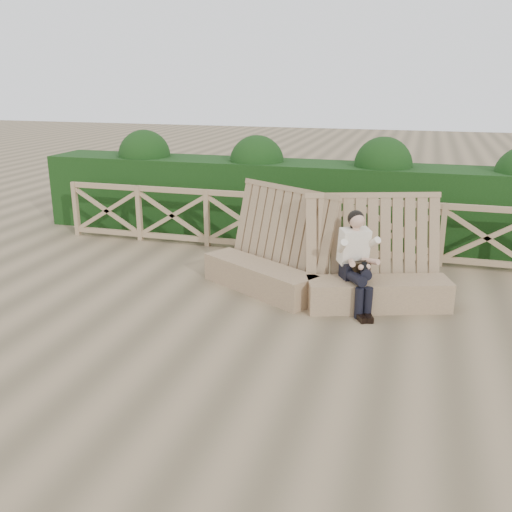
# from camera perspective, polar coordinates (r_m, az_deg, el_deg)

# --- Properties ---
(ground) EXTENTS (60.00, 60.00, 0.00)m
(ground) POSITION_cam_1_polar(r_m,az_deg,el_deg) (7.31, 0.99, -7.82)
(ground) COLOR brown
(ground) RESTS_ON ground
(bench) EXTENTS (3.79, 1.67, 1.56)m
(bench) POSITION_cam_1_polar(r_m,az_deg,el_deg) (8.40, 6.24, -1.62)
(bench) COLOR #7E5F48
(bench) RESTS_ON ground
(woman) EXTENTS (0.64, 0.89, 1.39)m
(woman) POSITION_cam_1_polar(r_m,az_deg,el_deg) (7.98, 10.03, -0.20)
(woman) COLOR black
(woman) RESTS_ON ground
(guardrail) EXTENTS (10.10, 0.09, 1.10)m
(guardrail) POSITION_cam_1_polar(r_m,az_deg,el_deg) (10.35, 6.19, 3.02)
(guardrail) COLOR #8B6F50
(guardrail) RESTS_ON ground
(hedge) EXTENTS (12.00, 1.20, 1.50)m
(hedge) POSITION_cam_1_polar(r_m,az_deg,el_deg) (11.46, 7.32, 5.41)
(hedge) COLOR black
(hedge) RESTS_ON ground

